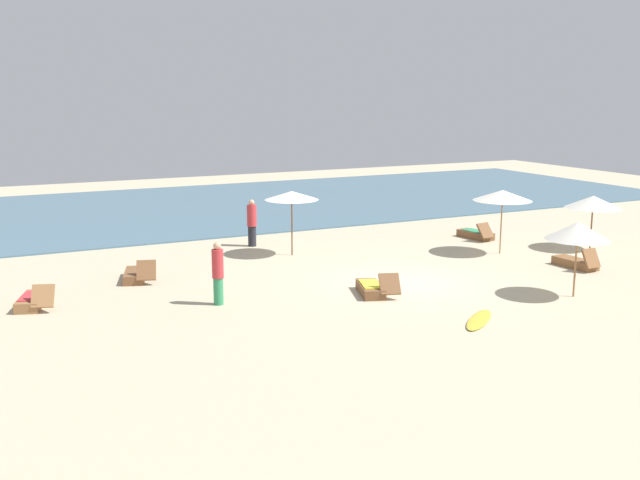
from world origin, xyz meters
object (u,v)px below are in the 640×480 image
umbrella_0 (292,196)px  surfboard (479,320)px  lounger_4 (33,301)px  lounger_2 (577,263)px  umbrella_1 (503,195)px  lounger_0 (136,275)px  lounger_1 (476,234)px  umbrella_3 (593,202)px  lounger_3 (372,288)px  umbrella_2 (578,231)px  person_0 (252,223)px  person_1 (218,273)px

umbrella_0 → surfboard: (1.08, -9.09, -2.08)m
lounger_4 → lounger_2: bearing=-10.7°
umbrella_1 → lounger_4: 15.74m
lounger_0 → lounger_1: 13.45m
umbrella_3 → lounger_3: (-10.28, -1.83, -1.56)m
umbrella_2 → person_0: (-5.60, 10.51, -1.00)m
umbrella_1 → umbrella_3: size_ratio=1.13×
person_1 → surfboard: size_ratio=0.98×
umbrella_1 → lounger_2: 3.53m
surfboard → lounger_1: bearing=52.4°
lounger_1 → lounger_2: size_ratio=1.05×
umbrella_1 → person_0: umbrella_1 is taller
umbrella_2 → umbrella_3: (5.30, 4.53, -0.14)m
lounger_2 → person_1: 11.97m
lounger_0 → person_0: (5.05, 3.22, 0.71)m
umbrella_0 → lounger_3: size_ratio=1.28×
umbrella_0 → umbrella_1: 7.40m
umbrella_0 → person_0: 2.52m
person_0 → lounger_4: bearing=-149.3°
lounger_0 → lounger_4: lounger_0 is taller
umbrella_1 → lounger_1: (0.93, 2.54, -1.91)m
lounger_2 → lounger_4: bearing=169.3°
umbrella_1 → lounger_1: umbrella_1 is taller
umbrella_2 → lounger_0: 13.02m
umbrella_0 → umbrella_2: size_ratio=1.07×
lounger_1 → lounger_2: lounger_2 is taller
umbrella_2 → lounger_4: umbrella_2 is taller
lounger_2 → lounger_3: size_ratio=0.93×
lounger_1 → person_0: bearing=163.0°
lounger_0 → surfboard: bearing=-49.4°
umbrella_1 → lounger_0: 12.78m
umbrella_1 → lounger_0: bearing=171.4°
umbrella_3 → lounger_2: size_ratio=1.22×
umbrella_3 → lounger_2: bearing=-143.1°
person_0 → umbrella_1: bearing=-34.5°
umbrella_0 → lounger_3: bearing=-90.8°
umbrella_1 → lounger_0: size_ratio=1.29×
umbrella_0 → person_1: umbrella_0 is taller
person_0 → umbrella_3: bearing=-28.8°
umbrella_2 → person_0: 11.95m
lounger_3 → person_1: person_1 is taller
umbrella_2 → lounger_4: (-13.78, 5.66, -1.71)m
umbrella_3 → lounger_2: umbrella_3 is taller
person_0 → lounger_0: bearing=-147.5°
lounger_3 → surfboard: 3.56m
umbrella_2 → surfboard: umbrella_2 is taller
umbrella_1 → person_1: (-11.08, -1.72, -1.21)m
lounger_3 → umbrella_2: bearing=-28.5°
umbrella_3 → lounger_0: size_ratio=1.14×
umbrella_2 → person_1: umbrella_2 is taller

